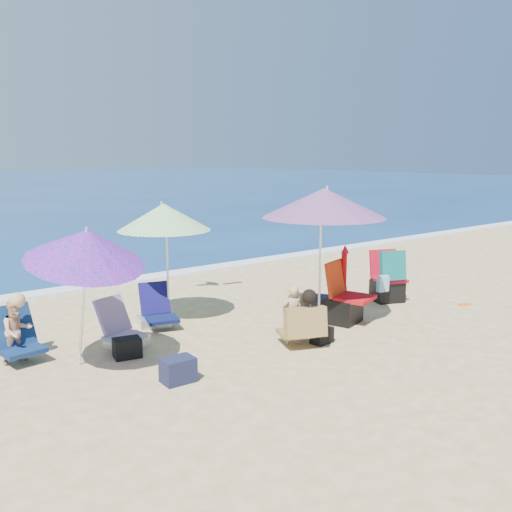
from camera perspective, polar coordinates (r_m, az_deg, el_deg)
ground at (r=7.99m, az=6.24°, el=-8.56°), size 120.00×120.00×0.00m
foam at (r=12.01m, az=-11.15°, el=-2.18°), size 120.00×0.50×0.04m
umbrella_turquoise at (r=8.37m, az=6.88°, el=5.35°), size 2.13×2.13×2.12m
umbrella_striped at (r=8.56m, az=-9.29°, el=3.91°), size 1.44×1.44×1.88m
umbrella_blue at (r=6.69m, az=-16.74°, el=0.95°), size 1.50×1.55×1.88m
furled_umbrella at (r=8.99m, az=8.87°, el=-2.18°), size 0.17×0.18×1.18m
chair_navy at (r=8.71m, az=-10.10°, el=-5.89°), size 0.60×0.79×0.64m
chair_rainbow at (r=7.90m, az=-13.28°, el=-7.65°), size 0.66×0.73×0.66m
camp_chair_left at (r=8.83m, az=8.82°, el=-4.85°), size 0.73×0.79×0.95m
camp_chair_right at (r=10.20m, az=13.16°, el=-2.63°), size 0.86×0.70×0.94m
person_center at (r=7.64m, az=4.31°, el=-6.25°), size 0.64×0.71×0.83m
person_left at (r=7.68m, az=-23.02°, el=-6.96°), size 0.54×0.66×0.89m
bag_navy_a at (r=6.62m, az=-7.88°, el=-11.34°), size 0.38×0.28×0.29m
bag_black_a at (r=7.50m, az=-12.89°, el=-9.04°), size 0.39×0.32×0.25m
bag_tan at (r=9.45m, az=4.35°, el=-4.73°), size 0.30×0.22×0.26m
bag_navy_b at (r=9.27m, az=6.74°, el=-4.96°), size 0.47×0.44×0.29m
bag_black_b at (r=7.89m, az=6.67°, el=-7.97°), size 0.30×0.22×0.22m
orange_item at (r=10.39m, az=20.33°, el=-4.62°), size 0.23×0.17×0.03m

